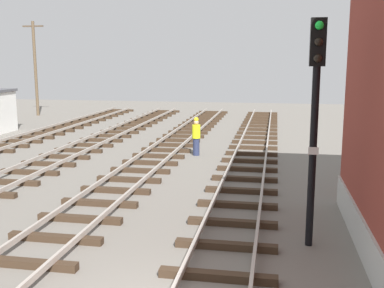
{
  "coord_description": "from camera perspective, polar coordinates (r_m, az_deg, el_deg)",
  "views": [
    {
      "loc": [
        2.0,
        -7.31,
        4.52
      ],
      "look_at": [
        -1.02,
        9.34,
        1.48
      ],
      "focal_mm": 43.2,
      "sensor_mm": 36.0,
      "label": 1
    }
  ],
  "objects": [
    {
      "name": "track_worker_foreground",
      "position": [
        22.34,
        0.52,
        0.94
      ],
      "size": [
        0.4,
        0.4,
        1.87
      ],
      "color": "#262D4C",
      "rests_on": "ground"
    },
    {
      "name": "signal_mast",
      "position": [
        11.31,
        14.95,
        4.4
      ],
      "size": [
        0.36,
        0.4,
        5.5
      ],
      "color": "black",
      "rests_on": "ground"
    },
    {
      "name": "utility_pole_far",
      "position": [
        40.96,
        -18.78,
        9.01
      ],
      "size": [
        1.8,
        0.24,
        7.75
      ],
      "color": "brown",
      "rests_on": "ground"
    }
  ]
}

